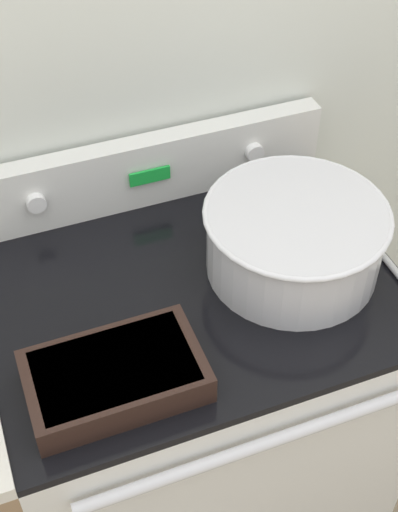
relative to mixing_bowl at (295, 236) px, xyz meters
name	(u,v)px	position (x,y,z in m)	size (l,w,h in m)	color
kitchen_wall	(129,47)	(-0.20, 0.37, 0.26)	(8.00, 0.05, 2.50)	silver
stove_range	(194,415)	(-0.20, 0.02, -0.54)	(0.81, 0.65, 0.91)	silver
control_panel	(145,171)	(-0.20, 0.31, 0.00)	(0.81, 0.07, 0.16)	silver
mixing_bowl	(295,236)	(0.00, 0.00, 0.00)	(0.36, 0.36, 0.15)	silver
casserole_dish	(115,375)	(-0.41, -0.16, -0.05)	(0.30, 0.18, 0.06)	black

